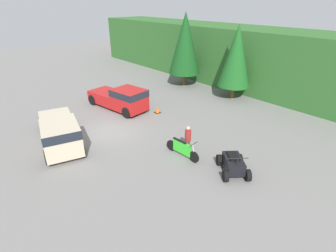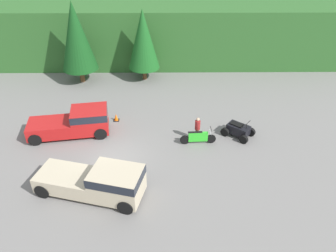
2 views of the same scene
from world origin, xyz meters
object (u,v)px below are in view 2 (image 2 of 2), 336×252
at_px(dirt_bike, 198,137).
at_px(traffic_cone, 116,117).
at_px(pickup_truck_second, 99,181).
at_px(rider_person, 197,128).
at_px(pickup_truck_red, 76,122).
at_px(quad_atv, 238,130).

height_order(dirt_bike, traffic_cone, dirt_bike).
height_order(pickup_truck_second, traffic_cone, pickup_truck_second).
height_order(rider_person, traffic_cone, rider_person).
xyz_separation_m(pickup_truck_red, dirt_bike, (8.21, -1.23, -0.50)).
bearing_deg(pickup_truck_red, traffic_cone, 25.92).
distance_m(quad_atv, traffic_cone, 8.84).
bearing_deg(quad_atv, rider_person, -133.13).
distance_m(pickup_truck_red, rider_person, 8.22).
distance_m(pickup_truck_second, traffic_cone, 7.61).
xyz_separation_m(dirt_bike, quad_atv, (2.81, 0.87, -0.00)).
relative_size(pickup_truck_red, rider_person, 3.26).
height_order(dirt_bike, rider_person, rider_person).
bearing_deg(dirt_bike, pickup_truck_second, -143.76).
bearing_deg(traffic_cone, pickup_truck_red, -145.37).
bearing_deg(dirt_bike, traffic_cone, 150.08).
bearing_deg(pickup_truck_second, dirt_bike, 53.79).
xyz_separation_m(pickup_truck_second, traffic_cone, (-0.11, 7.58, -0.72)).
bearing_deg(quad_atv, pickup_truck_second, -108.42).
bearing_deg(rider_person, dirt_bike, -99.81).
xyz_separation_m(pickup_truck_red, quad_atv, (11.03, -0.36, -0.50)).
bearing_deg(quad_atv, pickup_truck_red, -143.39).
relative_size(dirt_bike, traffic_cone, 4.34).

